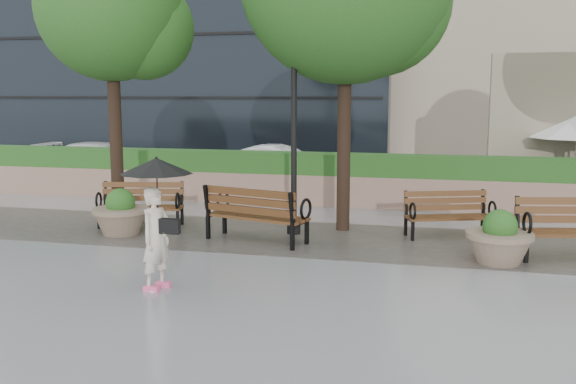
% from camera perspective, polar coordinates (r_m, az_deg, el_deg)
% --- Properties ---
extents(ground, '(100.00, 100.00, 0.00)m').
position_cam_1_polar(ground, '(10.34, -5.63, -7.50)').
color(ground, gray).
rests_on(ground, ground).
extents(cobble_strip, '(28.00, 3.20, 0.01)m').
position_cam_1_polar(cobble_strip, '(13.11, -1.24, -3.94)').
color(cobble_strip, '#383330').
rests_on(cobble_strip, ground).
extents(hedge_wall, '(24.00, 0.80, 1.35)m').
position_cam_1_polar(hedge_wall, '(16.83, 2.33, 1.16)').
color(hedge_wall, '#977161').
rests_on(hedge_wall, ground).
extents(asphalt_street, '(40.00, 7.00, 0.00)m').
position_cam_1_polar(asphalt_street, '(20.82, 4.54, 0.76)').
color(asphalt_street, black).
rests_on(asphalt_street, ground).
extents(bench_1, '(1.89, 1.08, 0.96)m').
position_cam_1_polar(bench_1, '(14.32, -12.92, -1.93)').
color(bench_1, '#562E19').
rests_on(bench_1, ground).
extents(bench_2, '(2.17, 1.33, 1.09)m').
position_cam_1_polar(bench_2, '(12.57, -2.84, -3.02)').
color(bench_2, '#562E19').
rests_on(bench_2, ground).
extents(bench_3, '(1.84, 1.23, 0.92)m').
position_cam_1_polar(bench_3, '(13.35, 14.07, -2.79)').
color(bench_3, '#562E19').
rests_on(bench_3, ground).
extents(bench_4, '(2.10, 1.19, 1.06)m').
position_cam_1_polar(bench_4, '(12.33, 24.19, -4.06)').
color(bench_4, '#562E19').
rests_on(bench_4, ground).
extents(planter_left, '(1.15, 1.15, 0.97)m').
position_cam_1_polar(planter_left, '(13.65, -14.64, -2.13)').
color(planter_left, '#7F6B56').
rests_on(planter_left, ground).
extents(planter_right, '(1.13, 1.13, 0.95)m').
position_cam_1_polar(planter_right, '(11.53, 18.26, -4.30)').
color(planter_right, '#7F6B56').
rests_on(planter_right, ground).
extents(lamppost, '(0.28, 0.28, 4.35)m').
position_cam_1_polar(lamppost, '(13.06, 0.53, 4.53)').
color(lamppost, black).
rests_on(lamppost, ground).
extents(tree_0, '(3.30, 3.17, 6.31)m').
position_cam_1_polar(tree_0, '(14.80, -14.80, 15.10)').
color(tree_0, black).
rests_on(tree_0, ground).
extents(car_left, '(4.58, 2.16, 1.29)m').
position_cam_1_polar(car_left, '(22.03, -15.91, 2.58)').
color(car_left, silver).
rests_on(car_left, ground).
extents(car_right, '(3.89, 1.44, 1.27)m').
position_cam_1_polar(car_right, '(20.19, -0.67, 2.36)').
color(car_right, silver).
rests_on(car_right, ground).
extents(pedestrian, '(1.06, 1.06, 1.95)m').
position_cam_1_polar(pedestrian, '(9.60, -11.60, -1.61)').
color(pedestrian, beige).
rests_on(pedestrian, ground).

